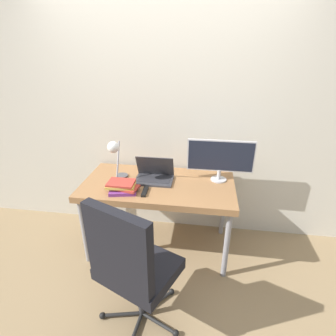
# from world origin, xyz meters

# --- Properties ---
(ground_plane) EXTENTS (12.00, 12.00, 0.00)m
(ground_plane) POSITION_xyz_m (0.00, 0.00, 0.00)
(ground_plane) COLOR #937A56
(wall_back) EXTENTS (8.00, 0.05, 2.60)m
(wall_back) POSITION_xyz_m (0.00, 0.81, 1.30)
(wall_back) COLOR beige
(wall_back) RESTS_ON ground_plane
(desk) EXTENTS (1.44, 0.74, 0.76)m
(desk) POSITION_xyz_m (0.00, 0.37, 0.69)
(desk) COLOR #996B42
(desk) RESTS_ON ground_plane
(laptop) EXTENTS (0.36, 0.24, 0.24)m
(laptop) POSITION_xyz_m (-0.05, 0.43, 0.81)
(laptop) COLOR #38383D
(laptop) RESTS_ON desk
(monitor) EXTENTS (0.62, 0.15, 0.40)m
(monitor) POSITION_xyz_m (0.57, 0.52, 0.99)
(monitor) COLOR #B7B7BC
(monitor) RESTS_ON desk
(desk_lamp) EXTENTS (0.12, 0.28, 0.43)m
(desk_lamp) POSITION_xyz_m (-0.38, 0.32, 1.06)
(desk_lamp) COLOR #4C4C51
(desk_lamp) RESTS_ON desk
(office_chair) EXTENTS (0.65, 0.64, 1.09)m
(office_chair) POSITION_xyz_m (-0.03, -0.52, 0.61)
(office_chair) COLOR black
(office_chair) RESTS_ON ground_plane
(book_stack) EXTENTS (0.30, 0.22, 0.09)m
(book_stack) POSITION_xyz_m (-0.29, 0.17, 0.80)
(book_stack) COLOR #753384
(book_stack) RESTS_ON desk
(tv_remote) EXTENTS (0.05, 0.18, 0.02)m
(tv_remote) POSITION_xyz_m (-0.08, 0.18, 0.77)
(tv_remote) COLOR black
(tv_remote) RESTS_ON desk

